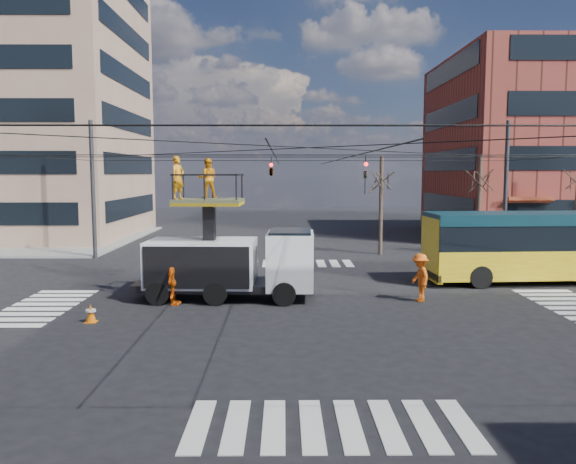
# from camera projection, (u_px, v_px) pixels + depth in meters

# --- Properties ---
(ground) EXTENTS (120.00, 120.00, 0.00)m
(ground) POSITION_uv_depth(u_px,v_px,m) (309.00, 306.00, 21.05)
(ground) COLOR black
(ground) RESTS_ON ground
(sidewalk_ne) EXTENTS (18.00, 18.00, 0.12)m
(sidewalk_ne) POSITION_uv_depth(u_px,v_px,m) (576.00, 239.00, 42.08)
(sidewalk_ne) COLOR slate
(sidewalk_ne) RESTS_ON ground
(sidewalk_nw) EXTENTS (18.00, 18.00, 0.12)m
(sidewalk_nw) POSITION_uv_depth(u_px,v_px,m) (15.00, 239.00, 41.78)
(sidewalk_nw) COLOR slate
(sidewalk_nw) RESTS_ON ground
(crosswalks) EXTENTS (22.40, 22.40, 0.02)m
(crosswalks) POSITION_uv_depth(u_px,v_px,m) (309.00, 306.00, 21.05)
(crosswalks) COLOR silver
(crosswalks) RESTS_ON ground
(building_tower) EXTENTS (18.06, 16.06, 30.00)m
(building_tower) POSITION_uv_depth(u_px,v_px,m) (11.00, 42.00, 43.17)
(building_tower) COLOR #916D5C
(building_tower) RESTS_ON ground
(building_ne) EXTENTS (20.06, 16.06, 14.00)m
(building_ne) POSITION_uv_depth(u_px,v_px,m) (573.00, 147.00, 44.32)
(building_ne) COLOR maroon
(building_ne) RESTS_ON ground
(overhead_network) EXTENTS (24.24, 24.24, 8.00)m
(overhead_network) POSITION_uv_depth(u_px,v_px,m) (307.00, 192.00, 21.00)
(overhead_network) COLOR #2D2D30
(overhead_network) RESTS_ON ground
(tree_a) EXTENTS (2.00, 2.00, 6.00)m
(tree_a) POSITION_uv_depth(u_px,v_px,m) (381.00, 179.00, 34.03)
(tree_a) COLOR #382B21
(tree_a) RESTS_ON ground
(tree_b) EXTENTS (2.00, 2.00, 6.00)m
(tree_b) POSITION_uv_depth(u_px,v_px,m) (480.00, 179.00, 34.07)
(tree_b) COLOR #382B21
(tree_b) RESTS_ON ground
(utility_truck) EXTENTS (7.08, 2.86, 5.64)m
(utility_truck) POSITION_uv_depth(u_px,v_px,m) (230.00, 250.00, 22.17)
(utility_truck) COLOR black
(utility_truck) RESTS_ON ground
(city_bus) EXTENTS (12.75, 3.31, 3.20)m
(city_bus) POSITION_uv_depth(u_px,v_px,m) (565.00, 245.00, 25.58)
(city_bus) COLOR gold
(city_bus) RESTS_ON ground
(traffic_cone) EXTENTS (0.36, 0.36, 0.63)m
(traffic_cone) POSITION_uv_depth(u_px,v_px,m) (91.00, 313.00, 18.76)
(traffic_cone) COLOR orange
(traffic_cone) RESTS_ON ground
(worker_ground) EXTENTS (0.58, 1.14, 1.86)m
(worker_ground) POSITION_uv_depth(u_px,v_px,m) (174.00, 281.00, 21.19)
(worker_ground) COLOR orange
(worker_ground) RESTS_ON ground
(flagger) EXTENTS (0.89, 1.32, 1.89)m
(flagger) POSITION_uv_depth(u_px,v_px,m) (420.00, 278.00, 21.75)
(flagger) COLOR #DC530D
(flagger) RESTS_ON ground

